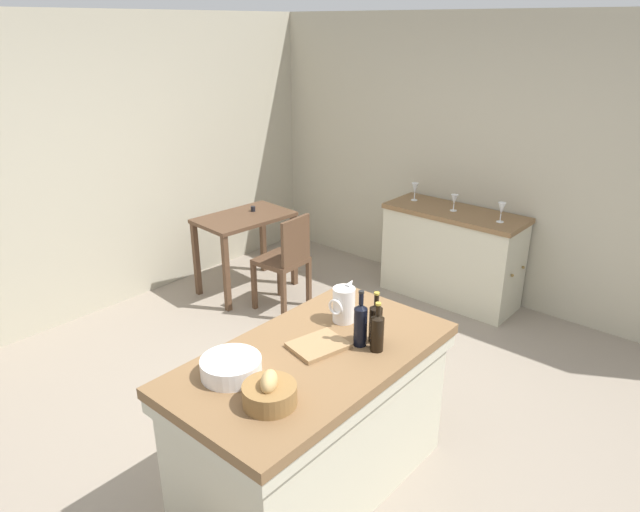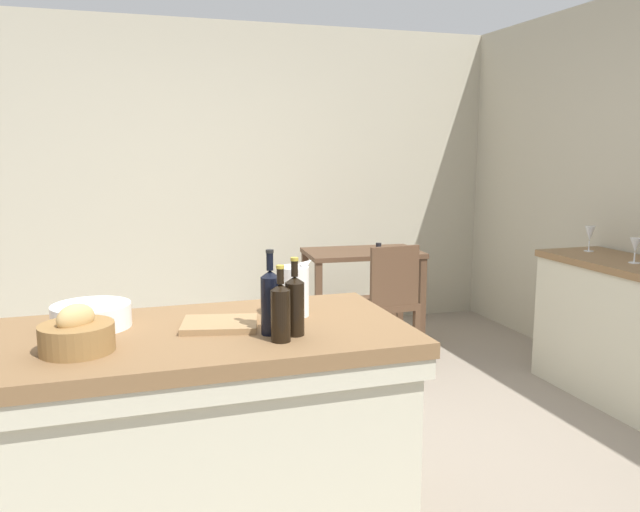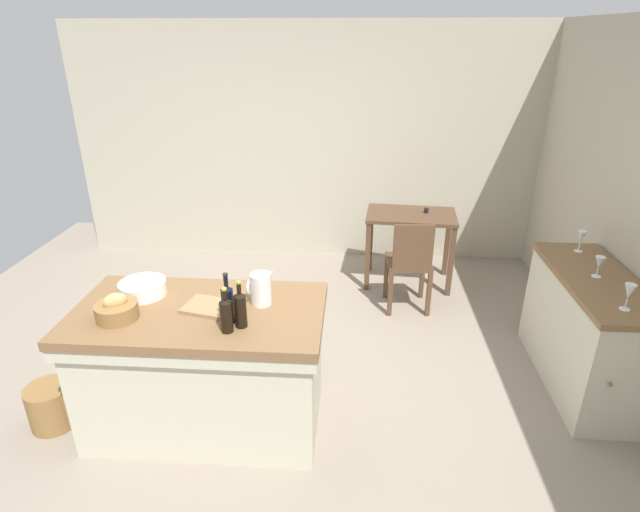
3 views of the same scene
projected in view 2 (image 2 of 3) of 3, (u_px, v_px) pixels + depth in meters
name	position (u px, v px, depth m)	size (l,w,h in m)	color
ground_plane	(287.00, 473.00, 3.12)	(6.76, 6.76, 0.00)	gray
wall_back	(206.00, 181.00, 5.34)	(5.32, 0.12, 2.60)	#B2AA93
island_table	(208.00, 429.00, 2.52)	(1.57, 0.86, 0.88)	brown
side_cabinet	(632.00, 334.00, 3.92)	(0.52, 1.31, 0.89)	brown
writing_desk	(362.00, 267.00, 5.07)	(0.94, 0.63, 0.82)	#513826
wooden_chair	(386.00, 302.00, 4.51)	(0.42, 0.42, 0.92)	#513826
pitcher	(293.00, 290.00, 2.65)	(0.17, 0.13, 0.25)	white
wash_bowl	(91.00, 316.00, 2.48)	(0.30, 0.30, 0.09)	white
bread_basket	(77.00, 335.00, 2.18)	(0.25, 0.25, 0.17)	olive
cutting_board	(220.00, 324.00, 2.49)	(0.29, 0.23, 0.02)	#99754C
wine_bottle_dark	(295.00, 304.00, 2.36)	(0.07, 0.07, 0.29)	black
wine_bottle_amber	(270.00, 300.00, 2.37)	(0.07, 0.07, 0.32)	black
wine_bottle_green	(281.00, 311.00, 2.29)	(0.07, 0.07, 0.28)	black
wine_glass_left	(635.00, 246.00, 3.84)	(0.07, 0.07, 0.15)	white
wine_glass_middle	(590.00, 234.00, 4.28)	(0.07, 0.07, 0.17)	white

